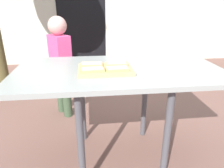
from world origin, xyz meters
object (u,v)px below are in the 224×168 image
object	(u,v)px
cutting_board	(105,70)
pizza_slice_near_left	(92,70)
plate_white_right	(181,64)
child_left	(61,61)
pizza_slice_far_left	(92,64)
dining_table	(119,79)
pizza_slice_near_right	(117,69)
pizza_slice_far_right	(116,64)

from	to	relation	value
cutting_board	pizza_slice_near_left	bearing A→B (deg)	-149.18
plate_white_right	child_left	world-z (taller)	child_left
cutting_board	child_left	distance (m)	0.90
cutting_board	pizza_slice_far_left	bearing A→B (deg)	144.57
dining_table	child_left	size ratio (longest dim) A/B	1.34
cutting_board	child_left	xyz separation A→B (m)	(-0.39, 0.80, -0.15)
pizza_slice_near_right	plate_white_right	world-z (taller)	pizza_slice_near_right
dining_table	plate_white_right	world-z (taller)	plate_white_right
dining_table	pizza_slice_far_right	world-z (taller)	pizza_slice_far_right
plate_white_right	pizza_slice_near_left	bearing A→B (deg)	-167.80
pizza_slice_far_right	pizza_slice_near_right	bearing A→B (deg)	-95.53
dining_table	pizza_slice_far_right	xyz separation A→B (m)	(-0.02, 0.01, 0.10)
pizza_slice_far_left	plate_white_right	bearing A→B (deg)	2.21
cutting_board	pizza_slice_near_left	distance (m)	0.10
pizza_slice_far_left	pizza_slice_near_right	size ratio (longest dim) A/B	0.99
dining_table	pizza_slice_far_left	world-z (taller)	pizza_slice_far_left
cutting_board	pizza_slice_far_right	world-z (taller)	pizza_slice_far_right
dining_table	child_left	xyz separation A→B (m)	(-0.48, 0.76, -0.06)
pizza_slice_near_left	plate_white_right	distance (m)	0.64
pizza_slice_far_right	dining_table	bearing A→B (deg)	-28.71
pizza_slice_far_right	plate_white_right	xyz separation A→B (m)	(0.47, 0.03, -0.02)
dining_table	pizza_slice_far_left	bearing A→B (deg)	175.34
pizza_slice_far_right	pizza_slice_near_right	xyz separation A→B (m)	(-0.01, -0.11, 0.00)
pizza_slice_far_left	plate_white_right	distance (m)	0.63
pizza_slice_near_left	pizza_slice_far_right	bearing A→B (deg)	33.10
dining_table	pizza_slice_far_left	size ratio (longest dim) A/B	9.45
plate_white_right	child_left	size ratio (longest dim) A/B	0.20
cutting_board	pizza_slice_near_right	world-z (taller)	pizza_slice_near_right
dining_table	pizza_slice_far_right	bearing A→B (deg)	151.29
cutting_board	plate_white_right	size ratio (longest dim) A/B	1.67
pizza_slice_near_left	child_left	size ratio (longest dim) A/B	0.15
pizza_slice_near_right	plate_white_right	xyz separation A→B (m)	(0.48, 0.14, -0.02)
dining_table	cutting_board	size ratio (longest dim) A/B	4.01
pizza_slice_near_left	plate_white_right	size ratio (longest dim) A/B	0.73
pizza_slice_near_left	plate_white_right	bearing A→B (deg)	12.20
dining_table	plate_white_right	xyz separation A→B (m)	(0.45, 0.04, 0.08)
pizza_slice_far_right	pizza_slice_near_left	size ratio (longest dim) A/B	0.98
pizza_slice_far_left	child_left	world-z (taller)	child_left
pizza_slice_far_left	plate_white_right	size ratio (longest dim) A/B	0.71
pizza_slice_far_right	pizza_slice_near_left	bearing A→B (deg)	-146.90
dining_table	pizza_slice_far_right	size ratio (longest dim) A/B	9.36
plate_white_right	pizza_slice_far_left	bearing A→B (deg)	-177.79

